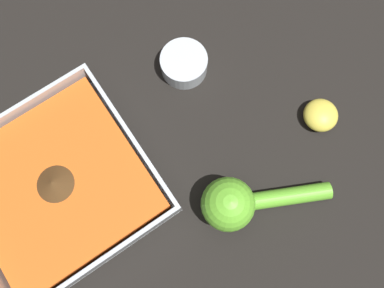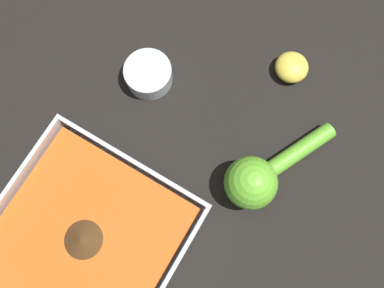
{
  "view_description": "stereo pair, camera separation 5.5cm",
  "coord_description": "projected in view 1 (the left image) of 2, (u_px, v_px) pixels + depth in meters",
  "views": [
    {
      "loc": [
        -0.18,
        -0.11,
        0.57
      ],
      "look_at": [
        -0.07,
        -0.18,
        0.03
      ],
      "focal_mm": 35.0,
      "sensor_mm": 36.0,
      "label": 1
    },
    {
      "loc": [
        -0.14,
        -0.07,
        0.57
      ],
      "look_at": [
        -0.07,
        -0.18,
        0.03
      ],
      "focal_mm": 35.0,
      "sensor_mm": 36.0,
      "label": 2
    }
  ],
  "objects": [
    {
      "name": "ground_plane",
      "position": [
        70.0,
        175.0,
        0.57
      ],
      "size": [
        4.0,
        4.0,
        0.0
      ],
      "primitive_type": "plane",
      "color": "black"
    },
    {
      "name": "lemon_squeezer",
      "position": [
        237.0,
        203.0,
        0.53
      ],
      "size": [
        0.12,
        0.18,
        0.08
      ],
      "rotation": [
        0.0,
        0.0,
        1.12
      ],
      "color": "#6BC633",
      "rests_on": "ground_plane"
    },
    {
      "name": "square_dish",
      "position": [
        61.0,
        186.0,
        0.55
      ],
      "size": [
        0.25,
        0.25,
        0.06
      ],
      "color": "silver",
      "rests_on": "ground_plane"
    },
    {
      "name": "lemon_half",
      "position": [
        321.0,
        115.0,
        0.58
      ],
      "size": [
        0.05,
        0.05,
        0.03
      ],
      "color": "#EFDB4C",
      "rests_on": "ground_plane"
    },
    {
      "name": "spice_bowl",
      "position": [
        184.0,
        64.0,
        0.6
      ],
      "size": [
        0.08,
        0.08,
        0.03
      ],
      "color": "silver",
      "rests_on": "ground_plane"
    }
  ]
}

